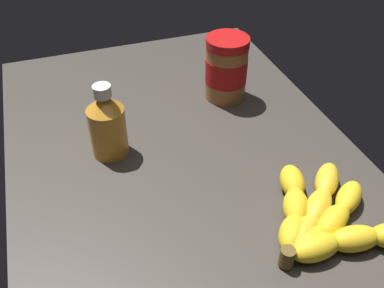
% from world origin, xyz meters
% --- Properties ---
extents(ground_plane, '(0.94, 0.59, 0.03)m').
position_xyz_m(ground_plane, '(0.00, 0.00, -0.02)').
color(ground_plane, '#38332D').
extents(banana_bunch, '(0.21, 0.21, 0.04)m').
position_xyz_m(banana_bunch, '(-0.19, -0.14, 0.02)').
color(banana_bunch, yellow).
rests_on(banana_bunch, ground_plane).
extents(peanut_butter_jar, '(0.08, 0.08, 0.13)m').
position_xyz_m(peanut_butter_jar, '(0.18, -0.14, 0.06)').
color(peanut_butter_jar, '#9E602D').
rests_on(peanut_butter_jar, ground_plane).
extents(honey_bottle, '(0.06, 0.06, 0.13)m').
position_xyz_m(honey_bottle, '(0.08, 0.12, 0.06)').
color(honey_bottle, orange).
rests_on(honey_bottle, ground_plane).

